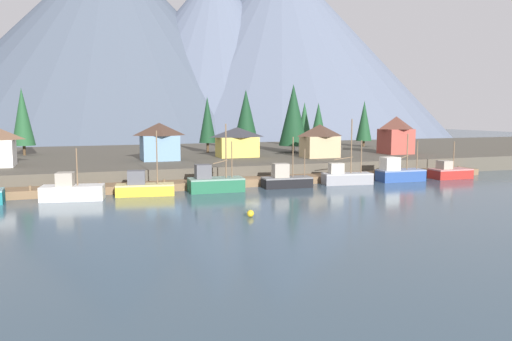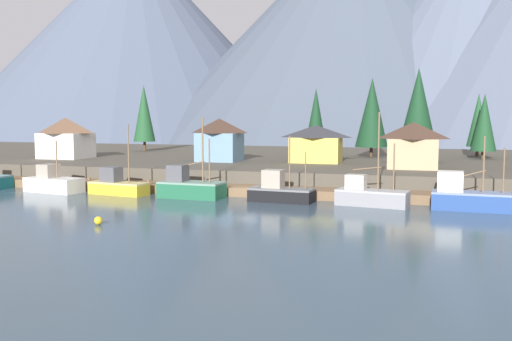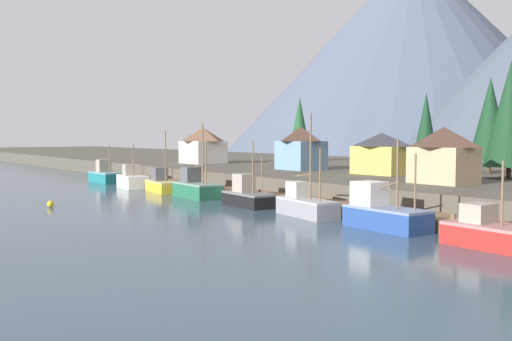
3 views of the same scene
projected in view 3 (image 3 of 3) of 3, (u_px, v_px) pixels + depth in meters
The scene contains 21 objects.
ground_plane at pixel (362, 195), 77.51m from camera, with size 400.00×400.00×1.00m, color #384C5B.
dock at pixel (252, 196), 66.84m from camera, with size 80.00×4.00×1.60m.
shoreline_bank at pixel (420, 178), 84.47m from camera, with size 400.00×56.00×2.50m, color #4C473D.
mountain_west_peak at pixel (413, 54), 222.20m from camera, with size 145.08×145.08×76.76m, color #4C566B.
fishing_boat_teal at pixel (106, 175), 92.11m from camera, with size 6.91×3.31×5.98m.
fishing_boat_white at pixel (132, 180), 83.13m from camera, with size 7.50×4.11×6.11m.
fishing_boat_yellow at pixel (162, 184), 76.56m from camera, with size 7.40×3.52×8.07m.
fishing_boat_green at pixel (196, 188), 69.18m from camera, with size 7.25×3.54×8.84m.
fishing_boat_black at pixel (248, 196), 61.05m from camera, with size 6.95×3.23×6.96m.
fishing_boat_grey at pixel (306, 205), 53.39m from camera, with size 7.39×3.54×9.39m.
fishing_boat_blue at pixel (383, 213), 46.14m from camera, with size 7.22×3.19×7.11m.
fishing_boat_red at pixel (492, 233), 38.43m from camera, with size 6.35×3.35×5.78m.
house_yellow at pixel (382, 153), 73.30m from camera, with size 7.22×4.48×5.24m.
house_blue at pixel (301, 148), 83.56m from camera, with size 6.12×5.38×6.15m.
house_white at pixel (203, 145), 102.71m from camera, with size 7.14×6.28×6.26m.
house_tan at pixel (443, 155), 59.22m from camera, with size 6.25×4.54×5.77m.
conifer_near_right at pixel (510, 114), 65.69m from camera, with size 5.64×5.64×13.32m.
conifer_back_left at pixel (490, 119), 75.99m from camera, with size 5.15×5.15×12.49m.
conifer_back_right at pixel (300, 124), 111.67m from camera, with size 4.05×4.05×12.30m.
conifer_centre at pixel (426, 125), 81.83m from camera, with size 3.31×3.31×10.90m.
channel_buoy at pixel (51, 204), 60.06m from camera, with size 0.70×0.70×0.70m, color gold.
Camera 3 is at (54.00, -36.90, 7.40)m, focal length 40.98 mm.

